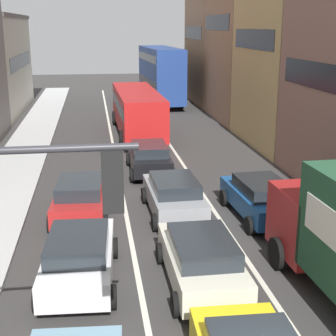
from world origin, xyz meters
name	(u,v)px	position (x,y,z in m)	size (l,w,h in m)	color
sidewalk_left	(20,160)	(-6.70, 20.00, 0.07)	(2.60, 64.00, 0.14)	#B5B5B5
lane_stripe_left	(115,158)	(-1.70, 20.00, 0.01)	(0.16, 60.00, 0.01)	silver
lane_stripe_right	(177,156)	(1.70, 20.00, 0.01)	(0.16, 60.00, 0.01)	silver
building_row_right	(300,48)	(9.90, 23.52, 5.61)	(7.20, 43.90, 13.28)	#9E7556
sedan_centre_lane_second	(201,259)	(-0.02, 5.68, 0.80)	(2.07, 4.30, 1.49)	beige
wagon_left_lane_second	(79,256)	(-3.32, 6.32, 0.80)	(2.28, 4.40, 1.49)	silver
hatchback_centre_lane_third	(174,195)	(0.09, 11.09, 0.80)	(2.14, 4.34, 1.49)	gray
sedan_left_lane_third	(81,197)	(-3.36, 11.38, 0.80)	(2.30, 4.41, 1.49)	#A51E1E
coupe_centre_lane_fourth	(149,157)	(-0.20, 16.84, 0.80)	(2.11, 4.32, 1.49)	black
sedan_right_lane_behind_truck	(261,197)	(3.22, 10.35, 0.80)	(2.23, 4.38, 1.49)	#194C8C
bus_mid_queue_primary	(137,108)	(0.02, 25.74, 1.76)	(2.93, 10.54, 2.90)	#B21919
bus_far_queue_secondary	(161,73)	(3.35, 39.11, 2.83)	(3.15, 10.60, 5.06)	navy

